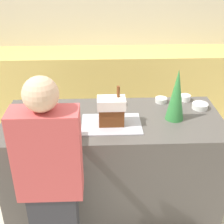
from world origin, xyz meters
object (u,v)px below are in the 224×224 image
object	(u,v)px
baking_tray	(111,124)
candy_bowl_far_left	(41,111)
candy_bowl_near_tray_left	(185,97)
person	(51,186)
candy_bowl_near_tray_right	(200,106)
mug	(74,132)
candy_bowl_center_rear	(161,100)
candy_bowl_far_right	(118,102)
decorative_tree	(177,95)
gingerbread_house	(111,110)
candy_bowl_beside_tree	(68,110)

from	to	relation	value
baking_tray	candy_bowl_far_left	size ratio (longest dim) A/B	3.37
candy_bowl_near_tray_left	person	world-z (taller)	person
baking_tray	candy_bowl_near_tray_right	xyz separation A→B (m)	(0.77, 0.24, 0.02)
candy_bowl_far_left	mug	world-z (taller)	mug
candy_bowl_center_rear	candy_bowl_far_right	distance (m)	0.39
decorative_tree	candy_bowl_center_rear	world-z (taller)	decorative_tree
gingerbread_house	candy_bowl_near_tray_left	bearing A→B (deg)	30.66
person	candy_bowl_near_tray_right	bearing A→B (deg)	34.36
candy_bowl_center_rear	mug	bearing A→B (deg)	-143.34
candy_bowl_center_rear	candy_bowl_far_right	size ratio (longest dim) A/B	1.12
mug	candy_bowl_center_rear	bearing A→B (deg)	36.66
candy_bowl_beside_tree	mug	distance (m)	0.40
candy_bowl_beside_tree	mug	world-z (taller)	mug
baking_tray	candy_bowl_far_left	xyz separation A→B (m)	(-0.57, 0.21, 0.02)
baking_tray	decorative_tree	distance (m)	0.55
person	candy_bowl_center_rear	bearing A→B (deg)	47.39
candy_bowl_beside_tree	candy_bowl_near_tray_right	bearing A→B (deg)	0.99
candy_bowl_center_rear	person	distance (m)	1.28
candy_bowl_near_tray_left	candy_bowl_near_tray_right	size ratio (longest dim) A/B	0.70
gingerbread_house	candy_bowl_near_tray_left	size ratio (longest dim) A/B	3.27
baking_tray	candy_bowl_near_tray_right	world-z (taller)	candy_bowl_near_tray_right
candy_bowl_beside_tree	mug	xyz separation A→B (m)	(0.08, -0.39, 0.02)
candy_bowl_far_left	candy_bowl_near_tray_right	size ratio (longest dim) A/B	1.03
candy_bowl_far_left	mug	distance (m)	0.48
decorative_tree	mug	size ratio (longest dim) A/B	4.82
candy_bowl_near_tray_left	candy_bowl_near_tray_right	world-z (taller)	candy_bowl_near_tray_left
candy_bowl_far_left	person	bearing A→B (deg)	-77.43
mug	candy_bowl_near_tray_right	bearing A→B (deg)	21.46
candy_bowl_far_right	mug	xyz separation A→B (m)	(-0.35, -0.50, 0.01)
baking_tray	gingerbread_house	xyz separation A→B (m)	(0.00, 0.00, 0.12)
decorative_tree	person	size ratio (longest dim) A/B	0.27
gingerbread_house	candy_bowl_beside_tree	xyz separation A→B (m)	(-0.36, 0.22, -0.10)
decorative_tree	gingerbread_house	bearing A→B (deg)	-171.69
baking_tray	candy_bowl_center_rear	world-z (taller)	candy_bowl_center_rear
mug	candy_bowl_beside_tree	bearing A→B (deg)	102.21
gingerbread_house	candy_bowl_far_right	distance (m)	0.35
decorative_tree	mug	bearing A→B (deg)	-162.90
decorative_tree	candy_bowl_center_rear	distance (m)	0.36
candy_bowl_center_rear	candy_bowl_near_tray_left	bearing A→B (deg)	6.26
candy_bowl_far_right	mug	size ratio (longest dim) A/B	1.07
candy_bowl_near_tray_right	person	distance (m)	1.43
mug	person	world-z (taller)	person
candy_bowl_near_tray_right	candy_bowl_far_left	bearing A→B (deg)	-178.44
candy_bowl_near_tray_right	mug	size ratio (longest dim) A/B	1.54
candy_bowl_far_left	candy_bowl_center_rear	distance (m)	1.05
decorative_tree	candy_bowl_near_tray_left	xyz separation A→B (m)	(0.17, 0.33, -0.18)
baking_tray	candy_bowl_far_right	world-z (taller)	candy_bowl_far_right
candy_bowl_near_tray_right	mug	xyz separation A→B (m)	(-1.04, -0.41, 0.01)
candy_bowl_far_right	person	bearing A→B (deg)	-118.29
candy_bowl_beside_tree	candy_bowl_near_tray_left	world-z (taller)	candy_bowl_near_tray_left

